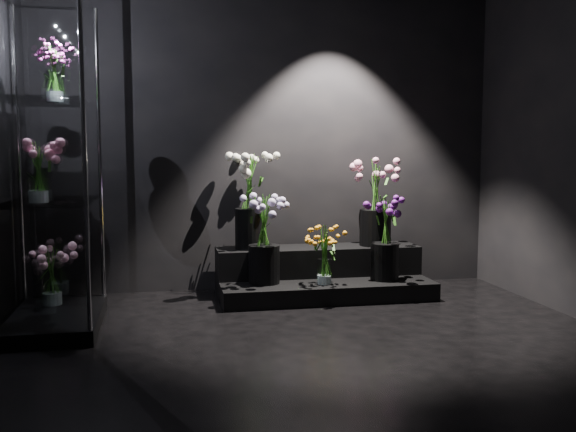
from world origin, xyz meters
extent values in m
plane|color=black|center=(0.00, 0.00, 0.00)|extent=(4.00, 4.00, 0.00)
plane|color=black|center=(0.00, 2.00, 1.40)|extent=(4.00, 0.00, 4.00)
plane|color=black|center=(0.00, -2.00, 1.40)|extent=(4.00, 0.00, 4.00)
cube|color=black|center=(0.38, 1.56, 0.07)|extent=(1.74, 0.77, 0.15)
cube|color=black|center=(0.38, 1.76, 0.27)|extent=(1.74, 0.39, 0.24)
cube|color=black|center=(-1.67, 0.99, 0.05)|extent=(0.61, 1.02, 0.10)
cube|color=white|center=(-1.67, 0.99, 0.87)|extent=(0.55, 0.96, 0.01)
cube|color=white|center=(-1.67, 0.99, 1.54)|extent=(0.55, 0.96, 0.01)
cylinder|color=white|center=(0.33, 1.36, 0.25)|extent=(0.12, 0.12, 0.21)
cylinder|color=black|center=(-0.14, 1.49, 0.30)|extent=(0.25, 0.25, 0.31)
cylinder|color=black|center=(0.86, 1.43, 0.30)|extent=(0.23, 0.23, 0.31)
cylinder|color=black|center=(-0.21, 1.76, 0.56)|extent=(0.25, 0.25, 0.34)
cylinder|color=black|center=(0.88, 1.73, 0.54)|extent=(0.27, 0.27, 0.31)
cylinder|color=white|center=(-1.71, 0.82, 0.99)|extent=(0.13, 0.13, 0.23)
cylinder|color=white|center=(-1.64, 1.12, 1.65)|extent=(0.12, 0.12, 0.21)
cylinder|color=white|center=(-1.72, 1.24, 0.23)|extent=(0.15, 0.15, 0.26)
camera|label=1|loc=(-0.93, -3.54, 1.23)|focal=40.00mm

